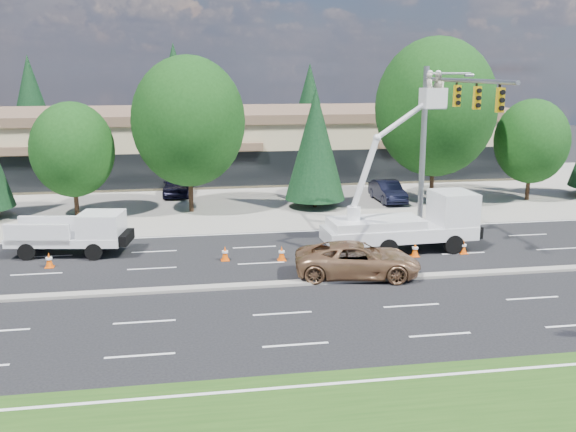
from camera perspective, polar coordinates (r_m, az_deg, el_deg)
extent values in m
plane|color=black|center=(26.96, -1.56, -6.20)|extent=(140.00, 140.00, 0.00)
cube|color=gray|center=(46.22, -4.95, 1.87)|extent=(140.00, 22.00, 0.01)
cube|color=gray|center=(26.94, -1.56, -6.08)|extent=(120.00, 0.55, 0.12)
cube|color=tan|center=(55.71, -5.83, 6.33)|extent=(50.00, 15.00, 5.00)
cube|color=brown|center=(55.47, -5.89, 9.05)|extent=(50.40, 15.40, 0.70)
cube|color=black|center=(48.38, -5.22, 4.15)|extent=(48.00, 0.12, 2.60)
cylinder|color=#332114|center=(41.50, -18.32, 1.57)|extent=(0.28, 0.28, 2.26)
ellipsoid|color=black|center=(41.05, -18.61, 5.61)|extent=(5.03, 5.03, 5.78)
cylinder|color=#332114|center=(40.90, -8.64, 2.55)|extent=(0.28, 0.28, 3.15)
ellipsoid|color=black|center=(40.37, -8.83, 8.31)|extent=(7.00, 7.00, 8.05)
cylinder|color=#332114|center=(41.97, 2.40, 1.32)|extent=(0.26, 0.26, 0.80)
cone|color=black|center=(41.39, 2.45, 6.40)|extent=(3.91, 3.91, 7.15)
cylinder|color=#332114|center=(44.04, 12.68, 3.38)|extent=(0.28, 0.28, 3.55)
ellipsoid|color=black|center=(43.54, 12.99, 9.41)|extent=(7.89, 7.89, 9.07)
cylinder|color=#332114|center=(47.20, 20.56, 2.70)|extent=(0.28, 0.28, 2.25)
ellipsoid|color=black|center=(46.81, 20.84, 6.23)|extent=(4.99, 4.99, 5.74)
cylinder|color=#332114|center=(69.32, -21.53, 5.04)|extent=(0.26, 0.26, 0.80)
cone|color=black|center=(68.88, -21.88, 9.24)|extent=(5.20, 5.20, 9.49)
cylinder|color=#332114|center=(67.77, -9.84, 5.59)|extent=(0.26, 0.26, 0.80)
cone|color=black|center=(67.30, -10.03, 10.44)|extent=(5.80, 5.80, 10.60)
cylinder|color=#332114|center=(69.09, 1.91, 5.91)|extent=(0.26, 0.26, 0.80)
cone|color=black|center=(68.68, 1.94, 9.78)|extent=(4.80, 4.80, 8.77)
cylinder|color=#332114|center=(72.39, 11.32, 5.99)|extent=(0.26, 0.26, 0.80)
cone|color=black|center=(71.98, 11.49, 9.88)|extent=(5.04, 5.04, 9.21)
cylinder|color=gray|center=(37.22, 11.90, 5.96)|extent=(0.32, 0.32, 9.00)
cylinder|color=gray|center=(32.37, 15.46, 11.53)|extent=(0.20, 10.00, 0.20)
cylinder|color=gray|center=(37.46, 14.10, 12.19)|extent=(2.60, 0.12, 0.12)
cube|color=gold|center=(35.14, 13.33, 10.49)|extent=(0.32, 0.22, 1.05)
cube|color=gold|center=(33.12, 14.80, 10.28)|extent=(0.32, 0.22, 1.05)
cube|color=gold|center=(31.12, 16.46, 10.04)|extent=(0.32, 0.22, 1.05)
cube|color=gold|center=(29.15, 18.34, 9.76)|extent=(0.32, 0.22, 1.05)
cube|color=white|center=(32.96, -19.05, -1.96)|extent=(5.69, 2.84, 0.41)
cube|color=white|center=(32.29, -16.23, -0.90)|extent=(2.28, 2.24, 1.36)
cube|color=black|center=(32.09, -15.24, -0.59)|extent=(0.35, 1.71, 0.91)
cube|color=white|center=(34.00, -20.38, -0.83)|extent=(3.09, 0.76, 1.00)
cube|color=white|center=(32.44, -21.40, -1.55)|extent=(3.09, 0.76, 1.00)
cube|color=white|center=(32.22, 9.82, -1.44)|extent=(7.66, 2.64, 0.66)
cube|color=white|center=(33.15, 14.44, 0.50)|extent=(2.00, 2.31, 1.89)
cube|color=black|center=(33.44, 15.54, 0.79)|extent=(0.17, 1.89, 1.13)
cube|color=white|center=(31.66, 7.79, -0.66)|extent=(4.64, 2.39, 0.47)
cylinder|color=white|center=(31.18, 5.86, 0.17)|extent=(0.66, 0.66, 0.76)
cube|color=white|center=(31.85, 12.77, 10.20)|extent=(1.08, 0.90, 1.02)
imported|color=beige|center=(31.75, 12.46, 10.89)|extent=(0.42, 0.61, 1.63)
imported|color=beige|center=(31.93, 13.15, 10.87)|extent=(0.66, 0.82, 1.63)
ellipsoid|color=white|center=(31.74, 12.53, 12.39)|extent=(0.25, 0.25, 0.17)
ellipsoid|color=white|center=(31.91, 13.23, 12.35)|extent=(0.25, 0.25, 0.17)
cube|color=#E55007|center=(31.32, -20.42, -4.27)|extent=(0.40, 0.40, 0.03)
cone|color=#E55007|center=(31.23, -20.47, -3.68)|extent=(0.36, 0.36, 0.70)
cylinder|color=white|center=(31.21, -20.48, -3.56)|extent=(0.29, 0.29, 0.10)
cube|color=#E55007|center=(30.55, -5.60, -3.92)|extent=(0.40, 0.40, 0.03)
cone|color=#E55007|center=(30.46, -5.62, -3.31)|extent=(0.36, 0.36, 0.70)
cylinder|color=white|center=(30.44, -5.62, -3.19)|extent=(0.29, 0.29, 0.10)
cube|color=#E55007|center=(30.42, -0.56, -3.93)|extent=(0.40, 0.40, 0.03)
cone|color=#E55007|center=(30.32, -0.57, -3.32)|extent=(0.36, 0.36, 0.70)
cylinder|color=white|center=(30.30, -0.57, -3.20)|extent=(0.29, 0.29, 0.10)
cube|color=#E55007|center=(31.65, 11.21, -3.51)|extent=(0.40, 0.40, 0.03)
cone|color=#E55007|center=(31.56, 11.23, -2.92)|extent=(0.36, 0.36, 0.70)
cylinder|color=white|center=(31.54, 11.24, -2.80)|extent=(0.29, 0.29, 0.10)
cube|color=#E55007|center=(32.68, 15.28, -3.20)|extent=(0.40, 0.40, 0.03)
cone|color=#E55007|center=(32.59, 15.32, -2.64)|extent=(0.36, 0.36, 0.70)
cylinder|color=white|center=(32.57, 15.32, -2.52)|extent=(0.29, 0.29, 0.10)
imported|color=#976C49|center=(28.05, 6.20, -3.89)|extent=(5.78, 3.40, 1.51)
imported|color=black|center=(46.61, -9.74, 2.83)|extent=(2.33, 4.94, 1.63)
imported|color=black|center=(44.21, 8.85, 2.19)|extent=(1.56, 4.35, 1.43)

